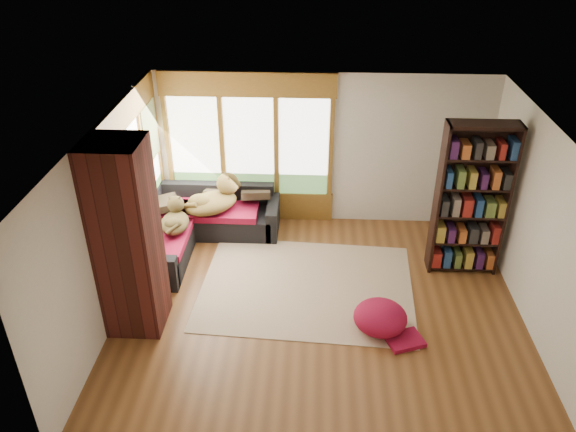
% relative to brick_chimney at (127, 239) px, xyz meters
% --- Properties ---
extents(floor, '(5.50, 5.50, 0.00)m').
position_rel_brick_chimney_xyz_m(floor, '(2.40, 0.35, -1.30)').
color(floor, brown).
rests_on(floor, ground).
extents(ceiling, '(5.50, 5.50, 0.00)m').
position_rel_brick_chimney_xyz_m(ceiling, '(2.40, 0.35, 1.30)').
color(ceiling, white).
extents(wall_back, '(5.50, 0.04, 2.60)m').
position_rel_brick_chimney_xyz_m(wall_back, '(2.40, 2.85, 0.00)').
color(wall_back, silver).
rests_on(wall_back, ground).
extents(wall_front, '(5.50, 0.04, 2.60)m').
position_rel_brick_chimney_xyz_m(wall_front, '(2.40, -2.15, 0.00)').
color(wall_front, silver).
rests_on(wall_front, ground).
extents(wall_left, '(0.04, 5.00, 2.60)m').
position_rel_brick_chimney_xyz_m(wall_left, '(-0.35, 0.35, 0.00)').
color(wall_left, silver).
rests_on(wall_left, ground).
extents(wall_right, '(0.04, 5.00, 2.60)m').
position_rel_brick_chimney_xyz_m(wall_right, '(5.15, 0.35, 0.00)').
color(wall_right, silver).
rests_on(wall_right, ground).
extents(windows_back, '(2.82, 0.10, 1.90)m').
position_rel_brick_chimney_xyz_m(windows_back, '(1.20, 2.82, 0.05)').
color(windows_back, brown).
rests_on(windows_back, wall_back).
extents(windows_left, '(0.10, 2.62, 1.90)m').
position_rel_brick_chimney_xyz_m(windows_left, '(-0.32, 1.55, 0.05)').
color(windows_left, brown).
rests_on(windows_left, wall_left).
extents(roller_blind, '(0.03, 0.72, 0.90)m').
position_rel_brick_chimney_xyz_m(roller_blind, '(-0.29, 2.38, 0.45)').
color(roller_blind, '#778554').
rests_on(roller_blind, wall_left).
extents(brick_chimney, '(0.70, 0.70, 2.60)m').
position_rel_brick_chimney_xyz_m(brick_chimney, '(0.00, 0.00, 0.00)').
color(brick_chimney, '#471914').
rests_on(brick_chimney, ground).
extents(sectional_sofa, '(2.20, 2.20, 0.80)m').
position_rel_brick_chimney_xyz_m(sectional_sofa, '(0.45, 2.05, -1.00)').
color(sectional_sofa, black).
rests_on(sectional_sofa, ground).
extents(area_rug, '(3.18, 2.50, 0.01)m').
position_rel_brick_chimney_xyz_m(area_rug, '(2.22, 0.86, -1.29)').
color(area_rug, beige).
rests_on(area_rug, ground).
extents(bookshelf, '(1.00, 0.33, 2.34)m').
position_rel_brick_chimney_xyz_m(bookshelf, '(4.54, 1.46, -0.13)').
color(bookshelf, black).
rests_on(bookshelf, ground).
extents(pouf, '(0.83, 0.83, 0.38)m').
position_rel_brick_chimney_xyz_m(pouf, '(3.19, 0.00, -1.10)').
color(pouf, maroon).
rests_on(pouf, area_rug).
extents(dog_tan, '(1.06, 1.01, 0.52)m').
position_rel_brick_chimney_xyz_m(dog_tan, '(0.69, 2.21, -0.50)').
color(dog_tan, brown).
rests_on(dog_tan, sectional_sofa).
extents(dog_brindle, '(0.50, 0.74, 0.39)m').
position_rel_brick_chimney_xyz_m(dog_brindle, '(0.16, 1.64, -0.57)').
color(dog_brindle, '#302411').
rests_on(dog_brindle, sectional_sofa).
extents(throw_pillows, '(1.98, 1.68, 0.45)m').
position_rel_brick_chimney_xyz_m(throw_pillows, '(0.53, 2.10, -0.52)').
color(throw_pillows, '#2C2317').
rests_on(throw_pillows, sectional_sofa).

